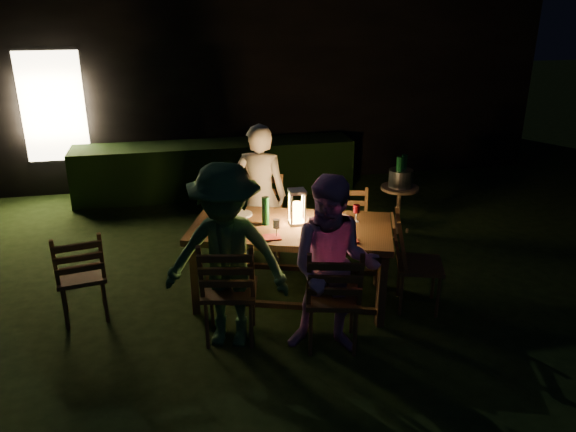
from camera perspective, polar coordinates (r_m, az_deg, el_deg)
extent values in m
plane|color=black|center=(5.52, 1.57, -9.90)|extent=(40.00, 40.00, 0.00)
cube|color=black|center=(10.91, -6.11, 14.65)|extent=(10.00, 4.00, 3.20)
cube|color=#FFE5B2|center=(9.08, -22.75, 10.18)|extent=(0.90, 0.06, 1.60)
cube|color=black|center=(8.71, -7.35, 4.79)|extent=(4.20, 0.70, 0.80)
cube|color=#52391B|center=(5.43, 0.33, -1.28)|extent=(2.13, 1.53, 0.06)
cube|color=#52391B|center=(5.43, -9.49, -6.47)|extent=(0.07, 0.07, 0.71)
cube|color=#52391B|center=(6.11, -7.44, -3.05)|extent=(0.07, 0.07, 0.71)
cube|color=#52391B|center=(5.23, 9.46, -7.60)|extent=(0.07, 0.07, 0.71)
cube|color=#52391B|center=(5.94, 9.25, -3.92)|extent=(0.07, 0.07, 0.71)
cube|color=#52391B|center=(4.97, -5.94, -7.47)|extent=(0.54, 0.53, 0.04)
cube|color=#52391B|center=(4.65, -6.29, -5.47)|extent=(0.49, 0.24, 0.55)
cube|color=#52391B|center=(4.86, 4.57, -8.22)|extent=(0.55, 0.53, 0.04)
cube|color=#52391B|center=(4.55, 4.79, -6.26)|extent=(0.48, 0.26, 0.54)
cube|color=#52391B|center=(6.29, -2.92, -0.95)|extent=(0.59, 0.58, 0.04)
cube|color=#52391B|center=(6.37, -2.61, 2.17)|extent=(0.49, 0.31, 0.54)
cube|color=#52391B|center=(6.23, 6.19, -1.84)|extent=(0.50, 0.49, 0.04)
cube|color=#52391B|center=(6.30, 6.24, 0.99)|extent=(0.43, 0.24, 0.48)
cube|color=#52391B|center=(5.57, 13.25, -4.86)|extent=(0.55, 0.56, 0.04)
cube|color=#52391B|center=(5.43, 11.48, -2.11)|extent=(0.29, 0.47, 0.52)
cube|color=#52391B|center=(5.59, -20.28, -5.73)|extent=(0.50, 0.48, 0.04)
cube|color=#52391B|center=(5.31, -20.55, -3.96)|extent=(0.45, 0.22, 0.51)
imported|color=beige|center=(6.24, -2.87, 2.12)|extent=(0.68, 0.56, 1.61)
imported|color=#D391CE|center=(4.65, 4.64, -5.24)|extent=(0.92, 0.81, 1.57)
imported|color=#2F5F34|center=(4.75, -6.28, -4.21)|extent=(1.20, 0.92, 1.64)
cube|color=white|center=(5.46, 0.91, -0.66)|extent=(0.15, 0.15, 0.03)
cube|color=white|center=(5.34, 0.93, 2.52)|extent=(0.16, 0.16, 0.03)
cylinder|color=#FF9E3F|center=(5.41, 0.92, 0.47)|extent=(0.09, 0.09, 0.18)
cylinder|color=white|center=(5.71, -4.89, 0.19)|extent=(0.25, 0.25, 0.01)
cylinder|color=white|center=(5.31, -5.86, -1.51)|extent=(0.25, 0.25, 0.01)
cylinder|color=white|center=(5.59, 5.18, -0.27)|extent=(0.25, 0.25, 0.01)
cylinder|color=white|center=(5.19, 4.98, -2.06)|extent=(0.25, 0.25, 0.01)
cylinder|color=#0F471E|center=(5.40, -2.30, 0.52)|extent=(0.07, 0.07, 0.28)
cube|color=red|center=(5.15, -1.76, -2.18)|extent=(0.18, 0.14, 0.01)
cube|color=red|center=(5.11, 6.06, -2.48)|extent=(0.18, 0.14, 0.01)
cube|color=black|center=(5.25, -6.80, -1.85)|extent=(0.14, 0.07, 0.01)
cylinder|color=#8E6547|center=(7.19, 11.29, 2.81)|extent=(0.48, 0.48, 0.04)
cylinder|color=#8E6547|center=(7.29, 11.12, 0.49)|extent=(0.05, 0.05, 0.62)
cylinder|color=#A5A8AD|center=(7.15, 11.36, 3.78)|extent=(0.30, 0.30, 0.22)
cylinder|color=#0F471E|center=(7.08, 11.14, 4.05)|extent=(0.07, 0.07, 0.32)
cylinder|color=#0F471E|center=(7.19, 11.64, 4.27)|extent=(0.07, 0.07, 0.32)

